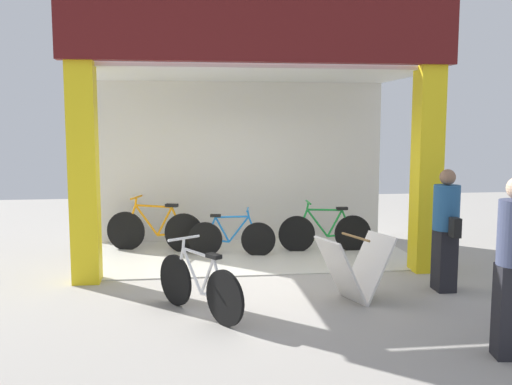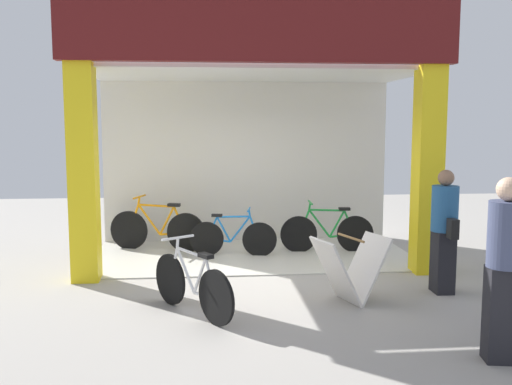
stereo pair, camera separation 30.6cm
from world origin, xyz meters
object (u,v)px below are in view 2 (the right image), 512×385
bicycle_parked_0 (192,285)px  sandwich_board_sign (350,269)px  bicycle_inside_0 (327,232)px  bicycle_inside_2 (157,229)px  pedestrian_2 (506,268)px  pedestrian_3 (444,230)px  bicycle_inside_1 (233,237)px

bicycle_parked_0 → sandwich_board_sign: (1.94, 0.30, 0.06)m
bicycle_inside_0 → sandwich_board_sign: 2.77m
bicycle_inside_2 → sandwich_board_sign: 4.07m
bicycle_inside_2 → bicycle_inside_0: bearing=-7.3°
bicycle_inside_0 → pedestrian_2: (0.65, -4.63, 0.54)m
bicycle_inside_2 → pedestrian_3: size_ratio=1.04×
bicycle_inside_0 → pedestrian_3: (1.00, -2.47, 0.48)m
bicycle_inside_0 → bicycle_inside_2: bicycle_inside_2 is taller
bicycle_inside_0 → pedestrian_3: bearing=-68.0°
bicycle_inside_2 → bicycle_parked_0: bearing=-78.9°
bicycle_inside_1 → bicycle_inside_2: bicycle_inside_2 is taller
bicycle_inside_1 → pedestrian_3: (2.64, -2.33, 0.51)m
bicycle_inside_2 → sandwich_board_sign: bearing=-50.1°
bicycle_parked_0 → pedestrian_2: size_ratio=0.78×
bicycle_inside_0 → bicycle_inside_1: 1.65m
bicycle_inside_1 → bicycle_inside_2: bearing=158.2°
bicycle_inside_1 → bicycle_inside_2: 1.39m
bicycle_inside_1 → pedestrian_3: size_ratio=0.90×
sandwich_board_sign → bicycle_parked_0: bearing=-171.2°
bicycle_parked_0 → bicycle_inside_0: bearing=53.5°
bicycle_parked_0 → pedestrian_2: pedestrian_2 is taller
pedestrian_2 → sandwich_board_sign: bearing=116.9°
bicycle_parked_0 → pedestrian_2: 3.35m
sandwich_board_sign → pedestrian_3: pedestrian_3 is taller
bicycle_inside_2 → bicycle_parked_0: size_ratio=1.25×
bicycle_inside_0 → bicycle_parked_0: (-2.26, -3.05, -0.00)m
bicycle_inside_1 → sandwich_board_sign: sandwich_board_sign is taller
pedestrian_2 → pedestrian_3: 2.20m
bicycle_inside_1 → pedestrian_2: bearing=-63.0°
bicycle_parked_0 → pedestrian_3: size_ratio=0.83×
sandwich_board_sign → pedestrian_2: pedestrian_2 is taller
bicycle_inside_0 → bicycle_inside_1: bicycle_inside_0 is taller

